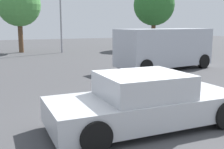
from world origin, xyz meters
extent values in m
plane|color=#424244|center=(0.00, 0.00, 0.00)|extent=(80.00, 80.00, 0.00)
cube|color=#B7BABF|center=(0.08, 0.09, 0.45)|extent=(4.56, 1.81, 0.57)
cube|color=#B7BABF|center=(-0.02, 0.09, 1.00)|extent=(1.92, 1.66, 0.54)
cube|color=slate|center=(0.89, 0.09, 1.00)|extent=(0.06, 1.54, 0.45)
cube|color=slate|center=(-0.93, 0.09, 1.00)|extent=(0.06, 1.54, 0.45)
cylinder|color=black|center=(1.66, 0.94, 0.32)|extent=(0.64, 0.22, 0.64)
cylinder|color=black|center=(1.66, -0.76, 0.32)|extent=(0.64, 0.22, 0.64)
cylinder|color=black|center=(-1.50, 0.94, 0.32)|extent=(0.64, 0.22, 0.64)
cylinder|color=black|center=(-1.50, -0.77, 0.32)|extent=(0.64, 0.22, 0.64)
ellipsoid|color=white|center=(1.80, 2.04, 0.25)|extent=(0.37, 0.44, 0.24)
sphere|color=white|center=(1.90, 1.82, 0.32)|extent=(0.20, 0.20, 0.20)
sphere|color=white|center=(1.93, 1.76, 0.31)|extent=(0.09, 0.09, 0.09)
cylinder|color=white|center=(1.91, 1.96, 0.07)|extent=(0.06, 0.06, 0.15)
cylinder|color=white|center=(1.79, 1.90, 0.07)|extent=(0.06, 0.06, 0.15)
cylinder|color=white|center=(1.81, 2.17, 0.07)|extent=(0.06, 0.06, 0.15)
cylinder|color=white|center=(1.69, 2.11, 0.07)|extent=(0.06, 0.06, 0.15)
sphere|color=white|center=(1.71, 2.24, 0.29)|extent=(0.11, 0.11, 0.11)
cube|color=#B2B7C1|center=(5.27, 7.06, 1.18)|extent=(5.51, 2.78, 1.91)
cube|color=slate|center=(2.71, 6.66, 1.60)|extent=(0.31, 1.68, 0.76)
cylinder|color=black|center=(3.41, 5.82, 0.38)|extent=(0.79, 0.37, 0.76)
cylinder|color=black|center=(3.11, 7.68, 0.38)|extent=(0.79, 0.37, 0.76)
cylinder|color=black|center=(7.42, 6.45, 0.38)|extent=(0.79, 0.37, 0.76)
cylinder|color=black|center=(7.13, 8.31, 0.38)|extent=(0.79, 0.37, 0.76)
cylinder|color=gray|center=(2.29, 17.80, 3.65)|extent=(0.14, 0.14, 7.29)
cylinder|color=brown|center=(11.38, 18.00, 1.36)|extent=(0.41, 0.41, 2.72)
sphere|color=#2D6B2D|center=(11.38, 18.00, 4.19)|extent=(3.91, 3.91, 3.91)
cylinder|color=brown|center=(-0.83, 19.37, 1.32)|extent=(0.40, 0.40, 2.63)
sphere|color=#478C42|center=(-0.83, 19.37, 3.98)|extent=(3.59, 3.59, 3.59)
camera|label=1|loc=(-3.14, -5.31, 2.37)|focal=44.42mm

